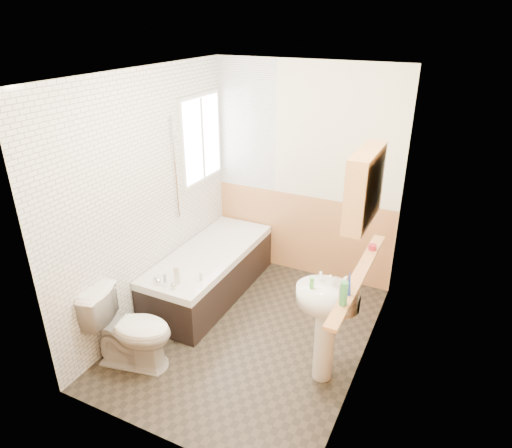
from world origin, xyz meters
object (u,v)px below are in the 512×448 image
object	(u,v)px
toilet	(131,329)
bathtub	(210,271)
pine_shelf	(359,276)
medicine_cabinet	(364,187)
sink	(326,316)

from	to	relation	value
toilet	bathtub	bearing A→B (deg)	-13.57
pine_shelf	medicine_cabinet	xyz separation A→B (m)	(-0.03, -0.02, 0.76)
pine_shelf	toilet	bearing A→B (deg)	-157.63
bathtub	sink	distance (m)	1.76
toilet	pine_shelf	bearing A→B (deg)	-79.87
toilet	sink	world-z (taller)	sink
sink	medicine_cabinet	xyz separation A→B (m)	(0.17, 0.13, 1.12)
bathtub	toilet	xyz separation A→B (m)	(-0.03, -1.30, 0.09)
sink	medicine_cabinet	size ratio (longest dim) A/B	1.65
sink	medicine_cabinet	bearing A→B (deg)	33.65
sink	bathtub	bearing A→B (deg)	151.45
bathtub	toilet	bearing A→B (deg)	-91.33
toilet	medicine_cabinet	size ratio (longest dim) A/B	1.22
bathtub	medicine_cabinet	distance (m)	2.36
pine_shelf	medicine_cabinet	size ratio (longest dim) A/B	2.50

